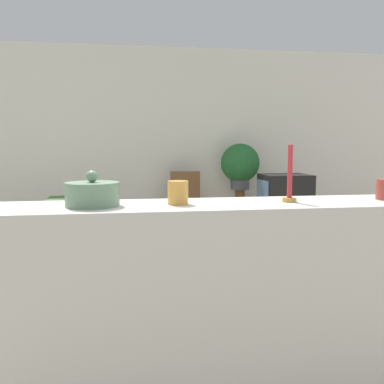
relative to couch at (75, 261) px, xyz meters
name	(u,v)px	position (x,y,z in m)	size (l,w,h in m)	color
ground_plane	(182,360)	(0.82, -1.42, -0.29)	(14.00, 14.00, 0.00)	beige
wall_back	(150,146)	(0.82, 2.01, 1.06)	(9.00, 0.06, 2.70)	silver
couch	(75,261)	(0.00, 0.00, 0.00)	(0.81, 2.07, 0.79)	#476B3D
tv_stand	(284,241)	(2.36, 0.85, -0.08)	(0.93, 0.52, 0.42)	brown
television	(284,199)	(2.36, 0.85, 0.43)	(0.56, 0.50, 0.60)	black
wooden_chair	(186,207)	(1.27, 1.53, 0.26)	(0.44, 0.44, 1.01)	brown
plant_stand	(240,217)	(2.02, 1.62, 0.09)	(0.13, 0.13, 0.76)	brown
potted_plant	(240,164)	(2.02, 1.62, 0.81)	(0.53, 0.53, 0.62)	#4C4C51
foreground_counter	(199,316)	(0.82, -2.04, 0.26)	(2.40, 0.44, 1.09)	beige
decorative_bowl	(92,194)	(0.33, -2.04, 0.86)	(0.24, 0.24, 0.16)	gray
candle_jar	(178,193)	(0.72, -2.04, 0.86)	(0.10, 0.10, 0.11)	gold
candlestick	(290,183)	(1.26, -2.04, 0.89)	(0.07, 0.07, 0.28)	#B7933D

